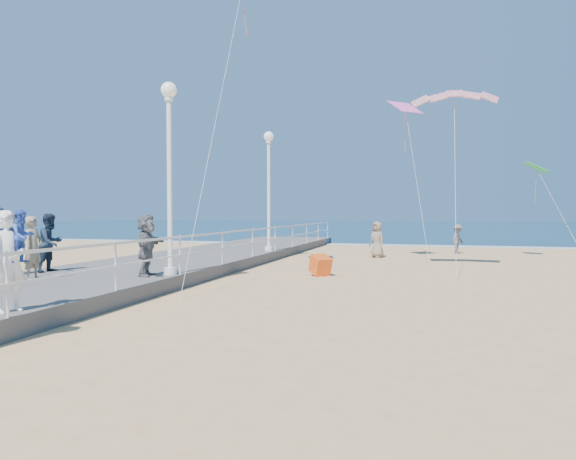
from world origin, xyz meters
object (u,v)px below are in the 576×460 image
(lamp_post_far, at_px, (269,178))
(beach_walker_c, at_px, (377,240))
(spectator_7, at_px, (51,243))
(toddler_held, at_px, (22,236))
(beach_walker_a, at_px, (458,239))
(box_kite, at_px, (320,267))
(woman_holding_toddler, at_px, (9,261))
(spectator_5, at_px, (147,245))
(lamp_post_mid, at_px, (169,157))
(spectator_6, at_px, (33,248))
(spectator_0, at_px, (0,245))

(lamp_post_far, bearing_deg, beach_walker_c, 28.16)
(spectator_7, bearing_deg, toddler_held, -142.14)
(beach_walker_a, bearing_deg, box_kite, -178.55)
(beach_walker_c, xyz_separation_m, box_kite, (-1.11, -7.53, -0.55))
(woman_holding_toddler, bearing_deg, box_kite, -10.19)
(box_kite, bearing_deg, spectator_5, -174.08)
(lamp_post_mid, height_order, beach_walker_a, lamp_post_mid)
(lamp_post_far, xyz_separation_m, beach_walker_a, (8.32, 5.75, -2.90))
(spectator_6, bearing_deg, lamp_post_mid, -62.03)
(beach_walker_a, distance_m, beach_walker_c, 5.02)
(spectator_5, xyz_separation_m, box_kite, (3.89, 4.38, -0.94))
(beach_walker_c, height_order, box_kite, beach_walker_c)
(toddler_held, relative_size, spectator_7, 0.55)
(beach_walker_c, bearing_deg, lamp_post_mid, -71.53)
(spectator_6, xyz_separation_m, beach_walker_a, (11.12, 16.75, -0.45))
(lamp_post_mid, relative_size, spectator_5, 3.15)
(woman_holding_toddler, height_order, beach_walker_a, woman_holding_toddler)
(spectator_6, height_order, beach_walker_a, spectator_6)
(spectator_5, relative_size, beach_walker_c, 0.99)
(toddler_held, height_order, spectator_5, toddler_held)
(lamp_post_far, xyz_separation_m, spectator_6, (-2.79, -11.00, -2.44))
(lamp_post_mid, relative_size, beach_walker_c, 3.13)
(lamp_post_far, bearing_deg, beach_walker_a, 34.64)
(spectator_5, distance_m, beach_walker_c, 12.93)
(woman_holding_toddler, xyz_separation_m, spectator_6, (-2.74, 3.60, -0.07))
(lamp_post_mid, height_order, spectator_6, lamp_post_mid)
(beach_walker_c, bearing_deg, beach_walker_a, 81.47)
(spectator_5, height_order, spectator_6, spectator_5)
(lamp_post_mid, height_order, toddler_held, lamp_post_mid)
(spectator_0, distance_m, spectator_6, 0.82)
(beach_walker_a, height_order, box_kite, beach_walker_a)
(spectator_5, xyz_separation_m, beach_walker_c, (5.00, 11.91, -0.39))
(lamp_post_far, bearing_deg, spectator_5, -92.70)
(lamp_post_far, distance_m, toddler_held, 14.58)
(spectator_5, distance_m, box_kite, 5.94)
(toddler_held, relative_size, beach_walker_c, 0.55)
(lamp_post_mid, xyz_separation_m, lamp_post_far, (0.00, 9.00, 0.00))
(spectator_0, relative_size, spectator_7, 1.10)
(toddler_held, height_order, box_kite, toddler_held)
(lamp_post_mid, xyz_separation_m, spectator_7, (-3.68, -0.34, -2.41))
(toddler_held, bearing_deg, spectator_6, 49.98)
(beach_walker_c, bearing_deg, spectator_7, -84.79)
(spectator_7, distance_m, beach_walker_c, 14.37)
(woman_holding_toddler, height_order, spectator_7, woman_holding_toddler)
(spectator_5, distance_m, spectator_6, 2.80)
(lamp_post_mid, height_order, lamp_post_far, same)
(woman_holding_toddler, distance_m, spectator_6, 4.53)
(spectator_7, xyz_separation_m, beach_walker_c, (8.23, 11.77, -0.40))
(spectator_0, relative_size, spectator_6, 1.14)
(toddler_held, distance_m, spectator_7, 6.37)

